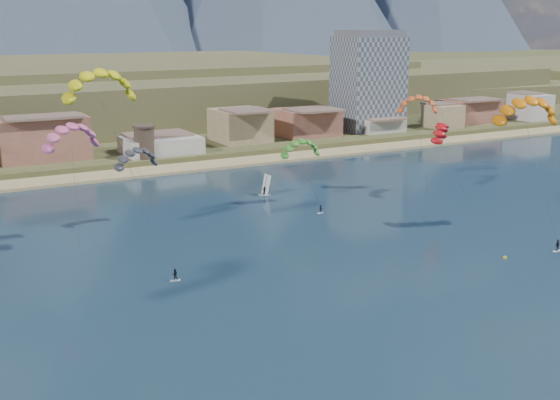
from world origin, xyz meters
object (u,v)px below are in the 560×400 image
object	(u,v)px
kitesurfer_green	(301,146)
buoy	(505,258)
kitesurfer_orange	(527,106)
watchtower	(145,141)
apartment_tower	(368,81)
windsurfer	(265,189)
kitesurfer_yellow	(100,81)

from	to	relation	value
kitesurfer_green	buoy	bearing A→B (deg)	-75.87
kitesurfer_orange	buoy	bearing A→B (deg)	-142.58
watchtower	buoy	distance (m)	100.39
apartment_tower	windsurfer	xyz separation A→B (m)	(-67.33, -56.86, -16.41)
kitesurfer_yellow	kitesurfer_green	distance (m)	47.47
windsurfer	buoy	bearing A→B (deg)	-75.13
windsurfer	apartment_tower	bearing A→B (deg)	40.18
apartment_tower	kitesurfer_yellow	bearing A→B (deg)	-142.85
kitesurfer_green	apartment_tower	bearing A→B (deg)	46.02
apartment_tower	kitesurfer_yellow	world-z (taller)	apartment_tower
apartment_tower	kitesurfer_orange	world-z (taller)	apartment_tower
kitesurfer_green	watchtower	bearing A→B (deg)	106.80
apartment_tower	kitesurfer_green	world-z (taller)	apartment_tower
watchtower	windsurfer	size ratio (longest dim) A/B	1.94
apartment_tower	kitesurfer_orange	xyz separation A→B (m)	(-38.12, -99.07, 3.80)
apartment_tower	watchtower	bearing A→B (deg)	-170.07
apartment_tower	windsurfer	world-z (taller)	apartment_tower
apartment_tower	kitesurfer_orange	size ratio (longest dim) A/B	1.23
kitesurfer_orange	windsurfer	world-z (taller)	kitesurfer_orange
apartment_tower	kitesurfer_green	size ratio (longest dim) A/B	2.17
windsurfer	kitesurfer_yellow	bearing A→B (deg)	-148.65
kitesurfer_orange	kitesurfer_yellow	bearing A→B (deg)	165.14
apartment_tower	buoy	bearing A→B (deg)	-115.65
kitesurfer_yellow	windsurfer	world-z (taller)	kitesurfer_yellow
buoy	kitesurfer_green	bearing A→B (deg)	104.13
kitesurfer_yellow	kitesurfer_green	world-z (taller)	kitesurfer_yellow
apartment_tower	kitesurfer_green	bearing A→B (deg)	-133.98
kitesurfer_green	windsurfer	size ratio (longest dim) A/B	3.33
kitesurfer_green	buoy	xyz separation A→B (m)	(11.08, -44.03, -11.84)
watchtower	kitesurfer_orange	bearing A→B (deg)	-63.79
kitesurfer_yellow	kitesurfer_green	xyz separation A→B (m)	(42.59, 14.38, -15.27)
kitesurfer_yellow	windsurfer	size ratio (longest dim) A/B	7.05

